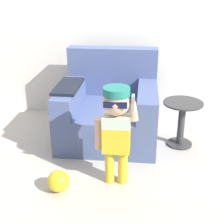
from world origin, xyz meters
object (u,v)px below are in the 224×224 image
at_px(person_child, 116,122).
at_px(side_table, 182,119).
at_px(armchair, 109,109).
at_px(toy_ball, 58,181).

xyz_separation_m(person_child, side_table, (0.62, 0.74, -0.29)).
bearing_deg(armchair, toy_ball, -106.17).
bearing_deg(person_child, armchair, 100.13).
bearing_deg(toy_ball, side_table, 40.05).
bearing_deg(side_table, person_child, -129.97).
height_order(armchair, toy_ball, armchair).
bearing_deg(person_child, toy_ball, -159.60).
relative_size(person_child, toy_ball, 4.73).
height_order(armchair, person_child, armchair).
bearing_deg(toy_ball, armchair, 73.83).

